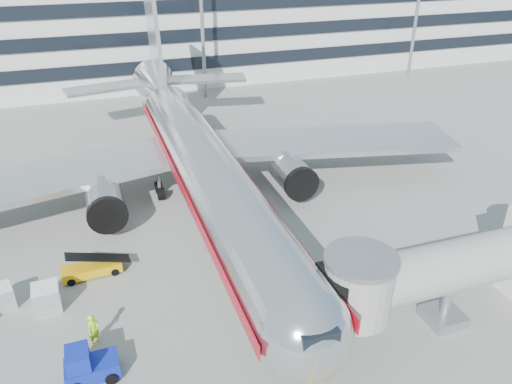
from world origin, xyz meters
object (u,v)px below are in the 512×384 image
object	(u,v)px
baggage_tug	(88,366)
ramp_worker	(94,330)
cargo_container_right	(1,297)
cargo_container_front	(47,298)
belt_loader	(92,268)
main_jet	(198,158)

from	to	relation	value
baggage_tug	ramp_worker	size ratio (longest dim) A/B	1.36
cargo_container_right	cargo_container_front	xyz separation A→B (m)	(2.74, -1.10, 0.10)
belt_loader	cargo_container_front	world-z (taller)	belt_loader
cargo_container_front	cargo_container_right	bearing A→B (deg)	158.22
baggage_tug	belt_loader	bearing A→B (deg)	86.35
baggage_tug	cargo_container_front	size ratio (longest dim) A/B	1.65
cargo_container_right	cargo_container_front	bearing A→B (deg)	-21.78
ramp_worker	belt_loader	bearing A→B (deg)	49.41
ramp_worker	main_jet	bearing A→B (deg)	16.97
main_jet	baggage_tug	xyz separation A→B (m)	(-10.21, -17.21, -3.33)
cargo_container_right	cargo_container_front	distance (m)	2.96
main_jet	belt_loader	bearing A→B (deg)	-140.82
main_jet	belt_loader	distance (m)	12.93
belt_loader	ramp_worker	size ratio (longest dim) A/B	2.06
cargo_container_front	belt_loader	bearing A→B (deg)	44.12
belt_loader	baggage_tug	xyz separation A→B (m)	(-0.60, -9.38, 0.34)
belt_loader	baggage_tug	distance (m)	9.40
main_jet	cargo_container_right	distance (m)	18.19
cargo_container_right	belt_loader	bearing A→B (deg)	16.24
cargo_container_right	ramp_worker	xyz separation A→B (m)	(5.39, -5.21, 0.28)
main_jet	cargo_container_front	world-z (taller)	main_jet
belt_loader	cargo_container_right	xyz separation A→B (m)	(-5.54, -1.61, 0.19)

